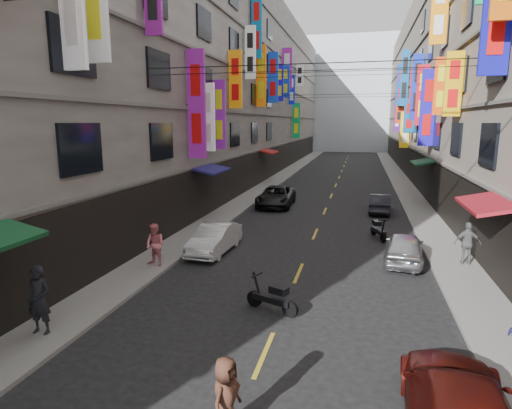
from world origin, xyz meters
The scene contains 19 objects.
sidewalk_left centered at (-6.00, 42.00, 0.06)m, with size 2.00×90.00×0.12m, color slate.
sidewalk_right centered at (6.00, 42.00, 0.06)m, with size 2.00×90.00×0.12m, color slate.
building_row_left centered at (-11.99, 42.00, 9.49)m, with size 10.14×90.00×19.00m.
building_row_right centered at (11.99, 42.00, 9.49)m, with size 10.14×90.00×19.00m.
haze_block centered at (0.00, 92.00, 11.00)m, with size 18.00×8.00×22.00m, color silver.
shop_signage centered at (0.10, 35.11, 9.12)m, with size 14.00×55.00×12.66m.
street_awnings centered at (-1.26, 26.00, 3.00)m, with size 13.99×35.20×0.41m.
overhead_cables centered at (0.00, 30.00, 8.80)m, with size 14.00×38.04×1.24m.
lane_markings centered at (0.00, 39.00, 0.00)m, with size 0.12×80.20×0.01m.
scooter_crossing centered at (-0.29, 14.42, 0.44)m, with size 1.72×0.84×1.14m.
scooter_far_right centered at (3.11, 23.88, 0.44)m, with size 0.78×1.74×1.14m.
car_left_mid centered at (-4.00, 19.76, 0.63)m, with size 1.33×3.80×1.25m, color silver.
car_left_far centered at (-3.42, 30.90, 0.68)m, with size 2.25×4.88×1.36m, color black.
car_right_mid centered at (4.00, 20.27, 0.63)m, with size 1.50×3.73×1.27m, color #A5A6A9.
car_right_far centered at (3.45, 30.36, 0.60)m, with size 1.27×3.63×1.20m, color #24242B.
pedestrian_lnear centered at (-5.98, 11.43, 1.05)m, with size 0.68×0.62×1.86m, color black.
pedestrian_lfar centered at (-5.56, 17.21, 0.96)m, with size 0.81×0.56×1.67m, color pink.
pedestrian_rfar centered at (6.37, 20.30, 0.97)m, with size 0.99×0.56×1.69m, color #5B5B5D.
pedestrian_crossing centered at (-0.06, 9.09, 0.77)m, with size 0.76×0.52×1.55m, color #44271B.
Camera 1 is at (2.11, 2.49, 5.66)m, focal length 30.00 mm.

